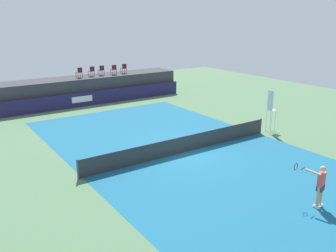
{
  "coord_description": "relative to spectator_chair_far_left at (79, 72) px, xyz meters",
  "views": [
    {
      "loc": [
        -11.37,
        -15.1,
        7.33
      ],
      "look_at": [
        0.25,
        2.0,
        1.0
      ],
      "focal_mm": 38.38,
      "sensor_mm": 36.0,
      "label": 1
    }
  ],
  "objects": [
    {
      "name": "tennis_player",
      "position": [
        1.03,
        -22.93,
        -1.73
      ],
      "size": [
        0.86,
        1.12,
        1.77
      ],
      "color": "white",
      "rests_on": "court_inner"
    },
    {
      "name": "sponsor_wall",
      "position": [
        0.2,
        -1.59,
        -2.09
      ],
      "size": [
        18.0,
        0.22,
        1.2
      ],
      "color": "#231E4C",
      "rests_on": "ground"
    },
    {
      "name": "spectator_chair_right",
      "position": [
        3.26,
        -0.1,
        0.0
      ],
      "size": [
        0.48,
        0.48,
        0.89
      ],
      "color": "#561919",
      "rests_on": "spectator_platform"
    },
    {
      "name": "court_inner",
      "position": [
        0.2,
        -15.09,
        -2.69
      ],
      "size": [
        12.0,
        22.0,
        0.0
      ],
      "primitive_type": "cube",
      "color": "#16597A",
      "rests_on": "ground"
    },
    {
      "name": "ground_plane",
      "position": [
        0.2,
        -12.09,
        -2.69
      ],
      "size": [
        48.0,
        48.0,
        0.0
      ],
      "primitive_type": "plane",
      "color": "#4C704C"
    },
    {
      "name": "net_post_near",
      "position": [
        -6.0,
        -15.09,
        -2.19
      ],
      "size": [
        0.1,
        0.1,
        1.0
      ],
      "primitive_type": "cylinder",
      "color": "#4C4C51",
      "rests_on": "ground"
    },
    {
      "name": "spectator_platform",
      "position": [
        0.2,
        0.21,
        -1.59
      ],
      "size": [
        18.0,
        2.8,
        2.2
      ],
      "primitive_type": "cube",
      "color": "#38383D",
      "rests_on": "ground"
    },
    {
      "name": "spectator_chair_left",
      "position": [
        1.18,
        0.1,
        0.0
      ],
      "size": [
        0.47,
        0.47,
        0.89
      ],
      "color": "#561919",
      "rests_on": "spectator_platform"
    },
    {
      "name": "net_post_far",
      "position": [
        6.4,
        -15.09,
        -2.19
      ],
      "size": [
        0.1,
        0.1,
        1.0
      ],
      "primitive_type": "cylinder",
      "color": "#4C4C51",
      "rests_on": "ground"
    },
    {
      "name": "spectator_chair_far_left",
      "position": [
        0.0,
        0.0,
        0.0
      ],
      "size": [
        0.48,
        0.48,
        0.89
      ],
      "color": "#561919",
      "rests_on": "spectator_platform"
    },
    {
      "name": "spectator_chair_center",
      "position": [
        2.13,
        0.15,
        0.0
      ],
      "size": [
        0.46,
        0.46,
        0.89
      ],
      "color": "#561919",
      "rests_on": "spectator_platform"
    },
    {
      "name": "umpire_chair",
      "position": [
        7.25,
        -15.1,
        -1.11
      ],
      "size": [
        0.46,
        0.46,
        2.76
      ],
      "color": "white",
      "rests_on": "ground"
    },
    {
      "name": "spectator_chair_far_right",
      "position": [
        4.39,
        0.09,
        0.0
      ],
      "size": [
        0.46,
        0.46,
        0.89
      ],
      "color": "#561919",
      "rests_on": "spectator_platform"
    },
    {
      "name": "tennis_ball",
      "position": [
        1.26,
        -13.25,
        -2.66
      ],
      "size": [
        0.07,
        0.07,
        0.07
      ],
      "primitive_type": "sphere",
      "color": "#D8EA33",
      "rests_on": "court_inner"
    },
    {
      "name": "tennis_net",
      "position": [
        0.2,
        -15.09,
        -2.22
      ],
      "size": [
        12.4,
        0.02,
        0.95
      ],
      "primitive_type": "cube",
      "color": "#2D2D2D",
      "rests_on": "ground"
    }
  ]
}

